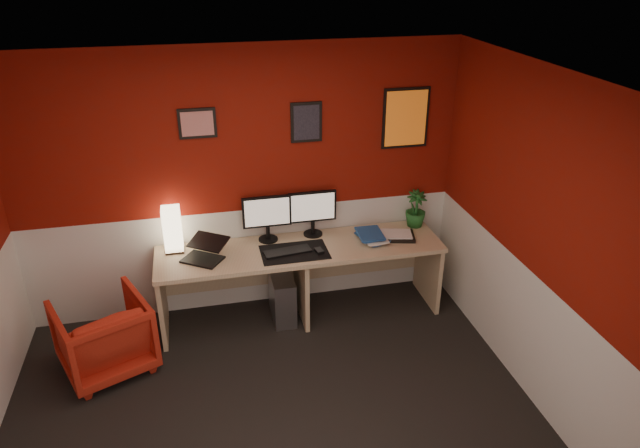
{
  "coord_description": "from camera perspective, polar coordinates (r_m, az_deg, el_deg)",
  "views": [
    {
      "loc": [
        -0.39,
        -3.15,
        3.23
      ],
      "look_at": [
        0.6,
        1.21,
        1.05
      ],
      "focal_mm": 32.46,
      "sensor_mm": 36.0,
      "label": 1
    }
  ],
  "objects": [
    {
      "name": "laptop",
      "position": [
        5.11,
        -11.61,
        -2.46
      ],
      "size": [
        0.4,
        0.38,
        0.22
      ],
      "primitive_type": "cube",
      "rotation": [
        0.0,
        0.0,
        -0.61
      ],
      "color": "black",
      "rests_on": "desk"
    },
    {
      "name": "desk",
      "position": [
        5.45,
        -1.87,
        -5.73
      ],
      "size": [
        2.6,
        0.65,
        0.73
      ],
      "primitive_type": "cube",
      "color": "tan",
      "rests_on": "ground"
    },
    {
      "name": "mouse",
      "position": [
        5.16,
        -0.1,
        -2.67
      ],
      "size": [
        0.08,
        0.11,
        0.03
      ],
      "primitive_type": "cube",
      "rotation": [
        0.0,
        0.0,
        0.17
      ],
      "color": "black",
      "rests_on": "desk_mat"
    },
    {
      "name": "book_top",
      "position": [
        5.35,
        3.77,
        -1.12
      ],
      "size": [
        0.24,
        0.31,
        0.03
      ],
      "primitive_type": "imported",
      "rotation": [
        0.0,
        0.0,
        -0.03
      ],
      "color": "#1E4B8D",
      "rests_on": "book_middle"
    },
    {
      "name": "desk_mat",
      "position": [
        5.19,
        -2.54,
        -2.78
      ],
      "size": [
        0.6,
        0.38,
        0.01
      ],
      "primitive_type": "cube",
      "color": "black",
      "rests_on": "desk"
    },
    {
      "name": "art_right",
      "position": [
        5.44,
        8.44,
        10.29
      ],
      "size": [
        0.44,
        0.02,
        0.56
      ],
      "primitive_type": "cube",
      "color": "orange",
      "rests_on": "wall_back"
    },
    {
      "name": "keyboard",
      "position": [
        5.17,
        -3.23,
        -2.72
      ],
      "size": [
        0.43,
        0.19,
        0.02
      ],
      "primitive_type": "cube",
      "rotation": [
        0.0,
        0.0,
        0.13
      ],
      "color": "black",
      "rests_on": "desk_mat"
    },
    {
      "name": "monitor_left",
      "position": [
        5.29,
        -5.24,
        1.22
      ],
      "size": [
        0.45,
        0.06,
        0.58
      ],
      "primitive_type": "cube",
      "color": "black",
      "rests_on": "desk"
    },
    {
      "name": "zen_tray",
      "position": [
        5.48,
        7.44,
        -1.16
      ],
      "size": [
        0.4,
        0.32,
        0.03
      ],
      "primitive_type": "cube",
      "rotation": [
        0.0,
        0.0,
        -0.23
      ],
      "color": "black",
      "rests_on": "desk"
    },
    {
      "name": "wainscot_right",
      "position": [
        4.8,
        20.16,
        -10.49
      ],
      "size": [
        0.01,
        3.5,
        1.0
      ],
      "primitive_type": "cube",
      "color": "silver",
      "rests_on": "ground"
    },
    {
      "name": "potted_plant",
      "position": [
        5.67,
        9.42,
        1.48
      ],
      "size": [
        0.22,
        0.22,
        0.36
      ],
      "primitive_type": "imported",
      "rotation": [
        0.0,
        0.0,
        0.09
      ],
      "color": "#19591E",
      "rests_on": "desk"
    },
    {
      "name": "monitor_right",
      "position": [
        5.37,
        -0.72,
        1.72
      ],
      "size": [
        0.45,
        0.06,
        0.58
      ],
      "primitive_type": "cube",
      "color": "black",
      "rests_on": "desk"
    },
    {
      "name": "armchair",
      "position": [
        5.16,
        -20.53,
        -10.27
      ],
      "size": [
        0.9,
        0.91,
        0.64
      ],
      "primitive_type": "imported",
      "rotation": [
        0.0,
        0.0,
        3.55
      ],
      "color": "red",
      "rests_on": "ground"
    },
    {
      "name": "shoji_lamp",
      "position": [
        5.29,
        -14.33,
        -0.64
      ],
      "size": [
        0.16,
        0.16,
        0.4
      ],
      "primitive_type": "cube",
      "color": "#FFE5B2",
      "rests_on": "desk"
    },
    {
      "name": "book_bottom",
      "position": [
        5.38,
        4.27,
        -1.59
      ],
      "size": [
        0.32,
        0.37,
        0.03
      ],
      "primitive_type": "imported",
      "rotation": [
        0.0,
        0.0,
        0.28
      ],
      "color": "#1E4B8D",
      "rests_on": "desk"
    },
    {
      "name": "art_center",
      "position": [
        5.18,
        -1.36,
        10.0
      ],
      "size": [
        0.28,
        0.02,
        0.36
      ],
      "primitive_type": "cube",
      "color": "black",
      "rests_on": "wall_back"
    },
    {
      "name": "ceiling",
      "position": [
        3.26,
        -5.76,
        12.96
      ],
      "size": [
        4.0,
        3.5,
        0.01
      ],
      "primitive_type": "cube",
      "color": "white",
      "rests_on": "ground"
    },
    {
      "name": "wainscot_back",
      "position": [
        5.62,
        -7.22,
        -3.28
      ],
      "size": [
        4.0,
        0.01,
        1.0
      ],
      "primitive_type": "cube",
      "color": "silver",
      "rests_on": "ground"
    },
    {
      "name": "pc_tower",
      "position": [
        5.5,
        -3.75,
        -7.15
      ],
      "size": [
        0.2,
        0.45,
        0.45
      ],
      "primitive_type": "cube",
      "rotation": [
        0.0,
        0.0,
        0.0
      ],
      "color": "#99999E",
      "rests_on": "ground"
    },
    {
      "name": "art_left",
      "position": [
        5.08,
        -12.01,
        9.68
      ],
      "size": [
        0.32,
        0.02,
        0.26
      ],
      "primitive_type": "cube",
      "color": "red",
      "rests_on": "wall_back"
    },
    {
      "name": "ground",
      "position": [
        4.53,
        -4.28,
        -19.58
      ],
      "size": [
        4.0,
        3.5,
        0.01
      ],
      "primitive_type": "cube",
      "color": "black",
      "rests_on": "ground"
    },
    {
      "name": "wall_right",
      "position": [
        4.42,
        21.69,
        -2.59
      ],
      "size": [
        0.01,
        3.5,
        2.5
      ],
      "primitive_type": "cube",
      "color": "maroon",
      "rests_on": "ground"
    },
    {
      "name": "book_middle",
      "position": [
        5.34,
        4.33,
        -1.5
      ],
      "size": [
        0.21,
        0.29,
        0.02
      ],
      "primitive_type": "imported",
      "rotation": [
        0.0,
        0.0,
        0.03
      ],
      "color": "silver",
      "rests_on": "book_bottom"
    },
    {
      "name": "wall_back",
      "position": [
        5.3,
        -7.67,
        3.84
      ],
      "size": [
        4.0,
        0.01,
        2.5
      ],
      "primitive_type": "cube",
      "color": "maroon",
      "rests_on": "ground"
    }
  ]
}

